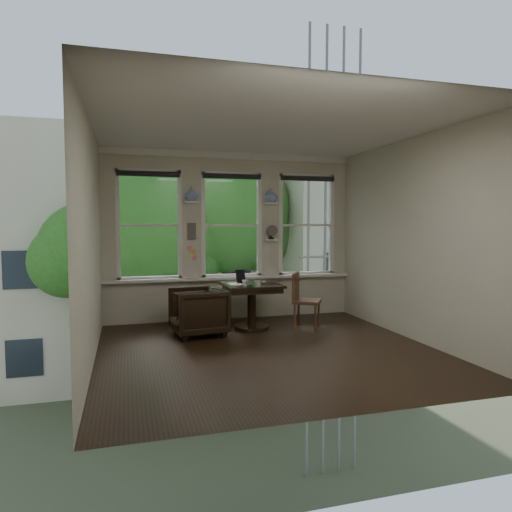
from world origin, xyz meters
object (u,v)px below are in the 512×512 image
object	(u,v)px
table	(252,306)
mug	(245,283)
armchair_left	(198,312)
laptop	(271,283)
side_chair_right	(307,301)

from	to	relation	value
table	mug	bearing A→B (deg)	-123.27
table	armchair_left	bearing A→B (deg)	-169.21
armchair_left	laptop	distance (m)	1.28
table	armchair_left	distance (m)	0.92
table	laptop	distance (m)	0.51
table	mug	world-z (taller)	mug
laptop	mug	distance (m)	0.51
side_chair_right	mug	bearing A→B (deg)	125.50
table	laptop	size ratio (longest dim) A/B	2.58
laptop	mug	size ratio (longest dim) A/B	3.32
armchair_left	mug	xyz separation A→B (m)	(0.73, -0.10, 0.43)
armchair_left	mug	distance (m)	0.85
side_chair_right	mug	world-z (taller)	side_chair_right
armchair_left	laptop	bearing A→B (deg)	86.56
mug	laptop	bearing A→B (deg)	18.85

